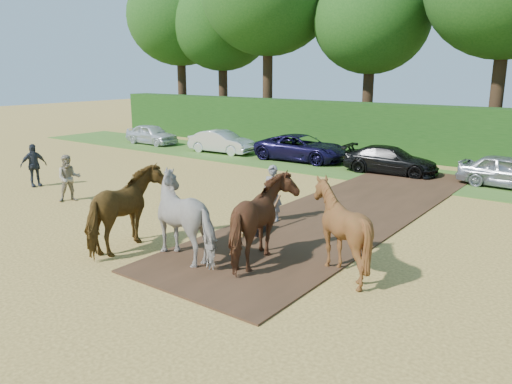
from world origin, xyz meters
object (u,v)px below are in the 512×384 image
Objects in this scene: spectator_far at (34,165)px; plough_team at (229,218)px; spectator_near at (69,178)px; parked_cars at (481,169)px.

spectator_far is 0.24× the size of plough_team.
spectator_near is 3.44m from spectator_far.
spectator_far reaches higher than spectator_near.
spectator_far reaches higher than parked_cars.
spectator_far is 19.18m from parked_cars.
spectator_far is at bearing 111.33° from spectator_near.
spectator_near is 0.04× the size of parked_cars.
plough_team is 13.65m from parked_cars.
plough_team reaches higher than parked_cars.
spectator_near is 17.02m from parked_cars.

